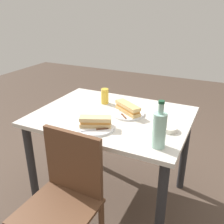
# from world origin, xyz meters

# --- Properties ---
(ground_plane) EXTENTS (8.00, 8.00, 0.00)m
(ground_plane) POSITION_xyz_m (0.00, 0.00, 0.00)
(ground_plane) COLOR #47382D
(dining_table) EXTENTS (1.12, 0.86, 0.76)m
(dining_table) POSITION_xyz_m (0.00, 0.00, 0.65)
(dining_table) COLOR beige
(dining_table) RESTS_ON ground
(chair_far) EXTENTS (0.41, 0.41, 0.87)m
(chair_far) POSITION_xyz_m (-0.00, 0.62, 0.50)
(chair_far) COLOR brown
(chair_far) RESTS_ON ground
(plate_near) EXTENTS (0.25, 0.25, 0.01)m
(plate_near) POSITION_xyz_m (0.00, 0.25, 0.77)
(plate_near) COLOR white
(plate_near) RESTS_ON dining_table
(baguette_sandwich_near) EXTENTS (0.22, 0.15, 0.07)m
(baguette_sandwich_near) POSITION_xyz_m (0.00, 0.25, 0.81)
(baguette_sandwich_near) COLOR #DBB77A
(baguette_sandwich_near) RESTS_ON plate_near
(knife_near) EXTENTS (0.15, 0.12, 0.01)m
(knife_near) POSITION_xyz_m (-0.03, 0.29, 0.78)
(knife_near) COLOR silver
(knife_near) RESTS_ON plate_near
(plate_far) EXTENTS (0.25, 0.25, 0.01)m
(plate_far) POSITION_xyz_m (-0.10, -0.05, 0.77)
(plate_far) COLOR white
(plate_far) RESTS_ON dining_table
(baguette_sandwich_far) EXTENTS (0.23, 0.18, 0.07)m
(baguette_sandwich_far) POSITION_xyz_m (-0.10, -0.05, 0.81)
(baguette_sandwich_far) COLOR tan
(baguette_sandwich_far) RESTS_ON plate_far
(knife_far) EXTENTS (0.13, 0.14, 0.01)m
(knife_far) POSITION_xyz_m (-0.08, 0.00, 0.78)
(knife_far) COLOR silver
(knife_far) RESTS_ON plate_far
(water_bottle) EXTENTS (0.08, 0.08, 0.28)m
(water_bottle) POSITION_xyz_m (-0.43, 0.29, 0.88)
(water_bottle) COLOR #99C6B7
(water_bottle) RESTS_ON dining_table
(beer_glass) EXTENTS (0.06, 0.06, 0.12)m
(beer_glass) POSITION_xyz_m (0.15, -0.18, 0.83)
(beer_glass) COLOR gold
(beer_glass) RESTS_ON dining_table
(olive_bowl) EXTENTS (0.11, 0.11, 0.03)m
(olive_bowl) POSITION_xyz_m (-0.44, 0.07, 0.78)
(olive_bowl) COLOR silver
(olive_bowl) RESTS_ON dining_table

